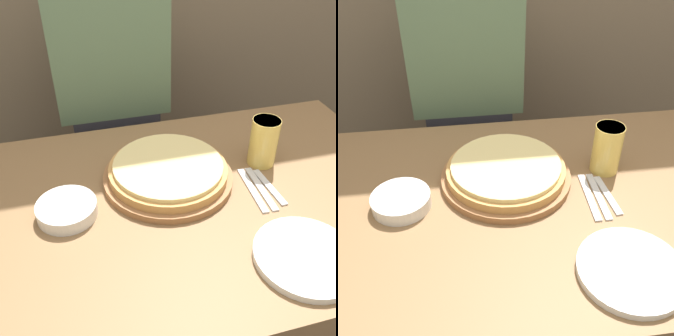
{
  "view_description": "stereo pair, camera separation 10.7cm",
  "coord_description": "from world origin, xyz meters",
  "views": [
    {
      "loc": [
        -0.3,
        -0.74,
        1.45
      ],
      "look_at": [
        -0.08,
        0.09,
        0.81
      ],
      "focal_mm": 42.0,
      "sensor_mm": 36.0,
      "label": 1
    },
    {
      "loc": [
        -0.2,
        -0.76,
        1.45
      ],
      "look_at": [
        -0.08,
        0.09,
        0.81
      ],
      "focal_mm": 42.0,
      "sensor_mm": 36.0,
      "label": 2
    }
  ],
  "objects": [
    {
      "name": "pizza_on_board",
      "position": [
        -0.08,
        0.09,
        0.79
      ],
      "size": [
        0.36,
        0.36,
        0.06
      ],
      "color": "#99663D",
      "rests_on": "dining_table"
    },
    {
      "name": "dining_table",
      "position": [
        0.0,
        0.0,
        0.38
      ],
      "size": [
        1.19,
        0.81,
        0.77
      ],
      "color": "olive",
      "rests_on": "ground_plane"
    },
    {
      "name": "dinner_plate",
      "position": [
        0.14,
        -0.26,
        0.78
      ],
      "size": [
        0.23,
        0.23,
        0.02
      ],
      "color": "silver",
      "rests_on": "dining_table"
    },
    {
      "name": "fork",
      "position": [
        0.13,
        -0.02,
        0.77
      ],
      "size": [
        0.03,
        0.18,
        0.0
      ],
      "color": "silver",
      "rests_on": "dining_table"
    },
    {
      "name": "spoon",
      "position": [
        0.18,
        -0.02,
        0.77
      ],
      "size": [
        0.03,
        0.16,
        0.0
      ],
      "color": "silver",
      "rests_on": "dining_table"
    },
    {
      "name": "side_bowl",
      "position": [
        -0.36,
        0.02,
        0.78
      ],
      "size": [
        0.15,
        0.15,
        0.04
      ],
      "color": "silver",
      "rests_on": "dining_table"
    },
    {
      "name": "diner_person",
      "position": [
        -0.15,
        0.59,
        0.68
      ],
      "size": [
        0.39,
        0.21,
        1.37
      ],
      "color": "#33333D",
      "rests_on": "ground_plane"
    },
    {
      "name": "beer_glass",
      "position": [
        0.21,
        0.1,
        0.84
      ],
      "size": [
        0.08,
        0.08,
        0.14
      ],
      "color": "#E5C65B",
      "rests_on": "dining_table"
    },
    {
      "name": "dinner_knife",
      "position": [
        0.15,
        -0.02,
        0.77
      ],
      "size": [
        0.02,
        0.18,
        0.0
      ],
      "color": "silver",
      "rests_on": "dining_table"
    }
  ]
}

